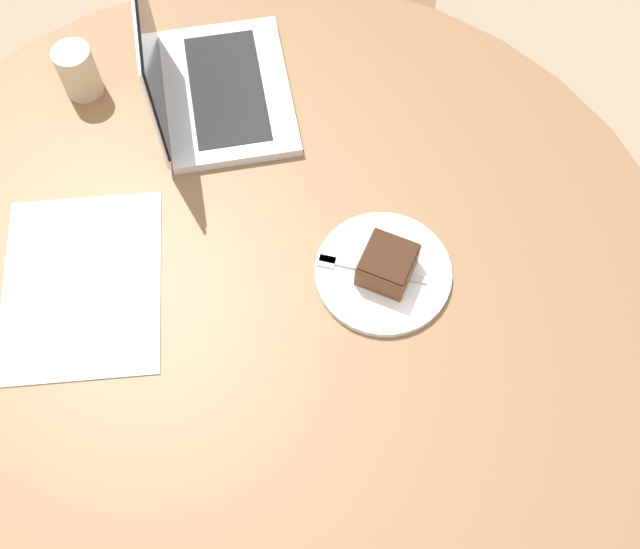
{
  "coord_description": "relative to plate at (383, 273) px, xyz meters",
  "views": [
    {
      "loc": [
        -0.38,
        -0.32,
        1.79
      ],
      "look_at": [
        0.06,
        -0.08,
        0.79
      ],
      "focal_mm": 42.0,
      "sensor_mm": 36.0,
      "label": 1
    }
  ],
  "objects": [
    {
      "name": "cake_slice",
      "position": [
        -0.0,
        -0.0,
        0.03
      ],
      "size": [
        0.08,
        0.08,
        0.05
      ],
      "rotation": [
        0.0,
        0.0,
        4.79
      ],
      "color": "brown",
      "rests_on": "plate"
    },
    {
      "name": "paper_document",
      "position": [
        -0.24,
        0.4,
        -0.0
      ],
      "size": [
        0.4,
        0.38,
        0.0
      ],
      "rotation": [
        0.0,
        0.0,
        0.58
      ],
      "color": "white",
      "rests_on": "dining_table"
    },
    {
      "name": "coffee_glass",
      "position": [
        0.08,
        0.63,
        0.04
      ],
      "size": [
        0.07,
        0.07,
        0.09
      ],
      "color": "#C6AD89",
      "rests_on": "dining_table"
    },
    {
      "name": "dining_table",
      "position": [
        -0.13,
        0.15,
        -0.12
      ],
      "size": [
        1.37,
        1.37,
        0.75
      ],
      "color": "brown",
      "rests_on": "ground_plane"
    },
    {
      "name": "laptop",
      "position": [
        0.17,
        0.43,
        0.04
      ],
      "size": [
        0.38,
        0.37,
        0.24
      ],
      "rotation": [
        0.0,
        0.0,
        3.81
      ],
      "color": "silver",
      "rests_on": "dining_table"
    },
    {
      "name": "ground_plane",
      "position": [
        -0.13,
        0.15,
        -0.76
      ],
      "size": [
        12.0,
        12.0,
        0.0
      ],
      "primitive_type": "plane",
      "color": "gray"
    },
    {
      "name": "fork",
      "position": [
        -0.01,
        0.03,
        0.01
      ],
      "size": [
        0.06,
        0.17,
        0.0
      ],
      "rotation": [
        0.0,
        0.0,
        8.11
      ],
      "color": "silver",
      "rests_on": "plate"
    },
    {
      "name": "plate",
      "position": [
        0.0,
        0.0,
        0.0
      ],
      "size": [
        0.21,
        0.21,
        0.01
      ],
      "color": "white",
      "rests_on": "dining_table"
    }
  ]
}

